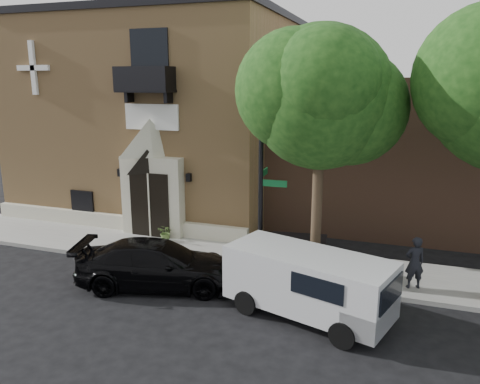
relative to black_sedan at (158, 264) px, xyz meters
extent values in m
plane|color=black|center=(-1.41, 1.34, -0.73)|extent=(120.00, 120.00, 0.00)
cube|color=gray|center=(-0.41, 2.84, -0.65)|extent=(42.00, 3.00, 0.15)
cube|color=tan|center=(-4.41, 9.34, 3.77)|extent=(12.00, 10.00, 9.00)
cube|color=black|center=(-4.41, 9.34, 8.42)|extent=(12.20, 10.20, 0.30)
cube|color=beige|center=(-4.41, 4.22, -0.28)|extent=(12.00, 0.30, 0.60)
cube|color=beige|center=(-2.41, 4.09, 1.02)|extent=(2.60, 0.55, 3.20)
pyramid|color=beige|center=(-2.41, 4.09, 3.37)|extent=(2.60, 0.55, 1.50)
cube|color=black|center=(-2.41, 3.80, 0.72)|extent=(1.70, 0.06, 2.60)
cube|color=beige|center=(-2.41, 3.76, 0.72)|extent=(0.06, 0.04, 2.60)
cube|color=white|center=(-2.41, 4.28, 4.17)|extent=(2.30, 0.10, 1.00)
cube|color=black|center=(-2.41, 3.89, 5.17)|extent=(2.20, 0.90, 0.10)
cube|color=black|center=(-2.41, 3.46, 5.62)|extent=(2.20, 0.06, 0.90)
cube|color=black|center=(-3.46, 3.89, 5.62)|extent=(0.06, 0.90, 0.90)
cube|color=black|center=(-1.36, 3.89, 5.62)|extent=(0.06, 0.90, 0.90)
cube|color=black|center=(-2.41, 4.31, 6.37)|extent=(1.60, 0.08, 2.20)
cube|color=white|center=(-7.91, 4.26, 6.07)|extent=(0.22, 0.14, 2.20)
cube|color=white|center=(-7.91, 4.26, 6.07)|extent=(1.60, 0.14, 0.22)
cube|color=black|center=(-6.01, 4.29, 0.42)|extent=(1.10, 0.10, 1.00)
cube|color=red|center=(-6.01, 4.32, 0.42)|extent=(0.85, 0.06, 0.75)
cube|color=black|center=(-3.96, 4.22, 1.87)|extent=(0.18, 0.18, 0.32)
cube|color=black|center=(-0.86, 4.22, 1.87)|extent=(0.18, 0.18, 0.32)
cylinder|color=#38281C|center=(4.59, 1.79, 1.52)|extent=(0.32, 0.32, 4.20)
sphere|color=#143A0F|center=(4.59, 1.79, 5.09)|extent=(4.20, 4.20, 4.20)
sphere|color=#143A0F|center=(5.39, 2.09, 4.79)|extent=(3.36, 3.36, 3.36)
sphere|color=#143A0F|center=(3.89, 1.59, 5.29)|extent=(3.57, 3.57, 3.57)
sphere|color=#143A0F|center=(4.79, 1.09, 5.49)|extent=(3.15, 3.15, 3.15)
imported|color=black|center=(0.00, 0.00, 0.00)|extent=(5.38, 3.31, 1.46)
cube|color=silver|center=(4.79, -0.42, 0.34)|extent=(4.79, 3.04, 1.52)
cube|color=silver|center=(6.49, -0.95, -0.10)|extent=(1.39, 1.97, 0.62)
cube|color=black|center=(6.83, -1.06, 0.61)|extent=(0.71, 1.53, 0.62)
cube|color=black|center=(5.20, -1.49, 0.65)|extent=(1.37, 0.47, 0.54)
cylinder|color=black|center=(3.17, -0.80, -0.39)|extent=(0.71, 0.42, 0.68)
cylinder|color=black|center=(3.68, 0.82, -0.39)|extent=(0.71, 0.42, 0.68)
cylinder|color=black|center=(5.90, -1.65, -0.39)|extent=(0.71, 0.42, 0.68)
cylinder|color=black|center=(6.41, -0.03, -0.39)|extent=(0.71, 0.42, 0.68)
cylinder|color=black|center=(2.77, 1.87, 2.32)|extent=(0.15, 0.15, 5.80)
cube|color=#10632F|center=(3.20, 1.89, 2.42)|extent=(0.82, 0.07, 0.21)
cube|color=#10632F|center=(2.75, 2.31, 2.66)|extent=(0.07, 0.82, 0.21)
cylinder|color=#B20006|center=(2.06, 1.66, -0.54)|extent=(0.34, 0.34, 0.08)
cylinder|color=#B20006|center=(2.06, 1.66, -0.24)|extent=(0.25, 0.25, 0.52)
sphere|color=#B20006|center=(2.06, 1.66, 0.05)|extent=(0.25, 0.25, 0.25)
cylinder|color=#B20006|center=(2.06, 1.66, -0.20)|extent=(0.43, 0.11, 0.11)
cube|color=#0F3818|center=(3.97, 2.20, -0.04)|extent=(1.87, 1.20, 1.07)
cube|color=black|center=(3.97, 2.20, 0.54)|extent=(1.92, 1.25, 0.12)
imported|color=#567336|center=(-1.57, 3.51, -0.25)|extent=(0.65, 0.58, 0.66)
imported|color=black|center=(7.54, 2.14, 0.23)|extent=(0.70, 0.58, 1.63)
camera|label=1|loc=(6.86, -12.03, 5.60)|focal=35.00mm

